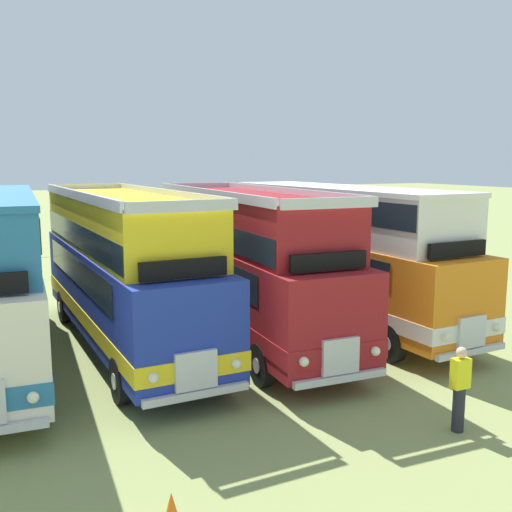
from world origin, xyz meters
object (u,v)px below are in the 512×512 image
object	(u,v)px
bus_seventh_in_row	(245,260)
marshal_person	(460,388)
bus_eighth_in_row	(340,248)
bus_sixth_in_row	(123,266)

from	to	relation	value
bus_seventh_in_row	marshal_person	bearing A→B (deg)	-80.68
bus_seventh_in_row	bus_eighth_in_row	size ratio (longest dim) A/B	0.99
bus_seventh_in_row	marshal_person	size ratio (longest dim) A/B	6.35
bus_eighth_in_row	marshal_person	world-z (taller)	bus_eighth_in_row
bus_eighth_in_row	marshal_person	bearing A→B (deg)	-106.04
bus_sixth_in_row	bus_eighth_in_row	size ratio (longest dim) A/B	1.01
bus_sixth_in_row	marshal_person	size ratio (longest dim) A/B	6.46
bus_sixth_in_row	bus_seventh_in_row	xyz separation A→B (m)	(3.54, -0.57, -0.00)
marshal_person	bus_eighth_in_row	bearing A→B (deg)	73.96
bus_seventh_in_row	bus_sixth_in_row	bearing A→B (deg)	170.91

